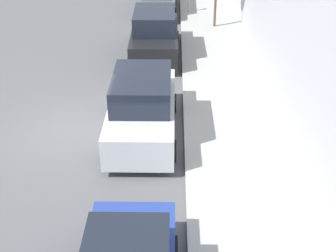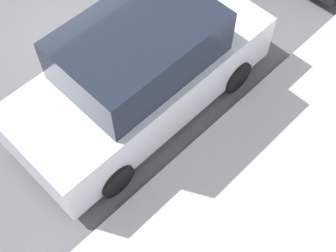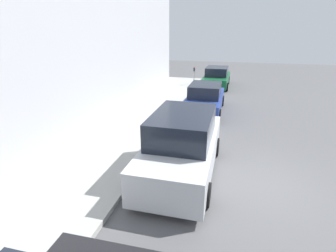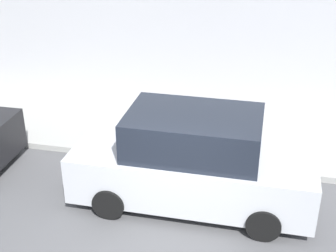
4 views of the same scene
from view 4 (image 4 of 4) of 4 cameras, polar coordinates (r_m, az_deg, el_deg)
sidewalk at (r=12.35m, az=4.79°, el=-1.10°), size 3.16×32.00×0.15m
parked_suv_third at (r=9.44m, az=3.07°, el=-4.32°), size 2.08×4.81×1.98m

